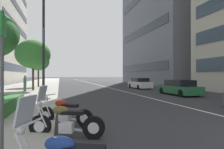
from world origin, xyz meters
The scene contains 12 objects.
sidewalk_right_plaza centered at (30.00, 11.10, 0.07)m, with size 160.00×8.25×0.15m, color #A39E93.
lane_centre_stripe centered at (35.00, 0.00, 0.00)m, with size 110.00×0.16×0.01m, color silver.
motorcycle_by_sign_pole centered at (3.07, 6.68, 0.44)m, with size 0.96×2.09×1.48m.
motorcycle_under_tarp centered at (4.52, 6.66, 0.41)m, with size 1.31×1.86×1.08m.
car_approaching_light centered at (12.51, -3.58, 0.65)m, with size 4.58×1.86×1.36m.
car_lead_in_lane centered at (21.16, -3.58, 0.67)m, with size 4.32×1.89×1.42m.
parking_sign_by_curb centered at (1.30, 7.81, 1.80)m, with size 0.32×0.06×2.77m.
street_lamp_with_banners centered at (12.24, 7.68, 5.34)m, with size 1.26×2.20×8.84m.
clipped_hedge_bed centered at (6.82, 9.34, 0.43)m, with size 5.09×1.10×0.57m, color #337033.
street_tree_near_plaza_corner centered at (19.72, 9.61, 4.06)m, with size 3.66×3.66×5.48m.
street_tree_by_lamp_post centered at (26.20, 9.74, 3.71)m, with size 2.99×2.99×4.84m.
pedestrian_on_plaza centered at (18.98, 10.30, 0.97)m, with size 0.41×0.27×1.63m.
Camera 1 is at (-2.47, 6.82, 1.77)m, focal length 30.50 mm.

